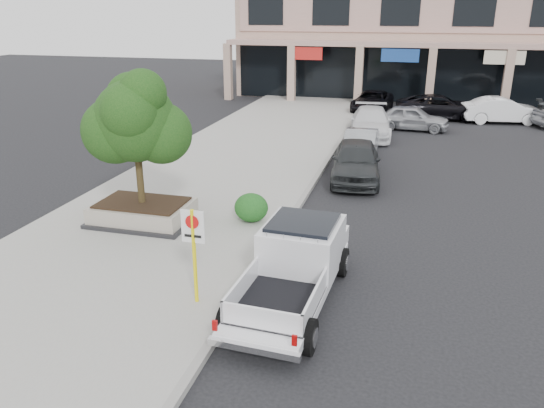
{
  "coord_description": "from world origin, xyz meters",
  "views": [
    {
      "loc": [
        2.11,
        -12.34,
        6.6
      ],
      "look_at": [
        -1.62,
        1.5,
        1.33
      ],
      "focal_mm": 35.0,
      "sensor_mm": 36.0,
      "label": 1
    }
  ],
  "objects": [
    {
      "name": "lot_car_d",
      "position": [
        3.66,
        23.12,
        0.76
      ],
      "size": [
        5.69,
        3.0,
        1.53
      ],
      "primitive_type": "imported",
      "rotation": [
        0.0,
        0.0,
        1.66
      ],
      "color": "black",
      "rests_on": "ground"
    },
    {
      "name": "curb_car_a",
      "position": [
        -0.02,
        8.7,
        0.81
      ],
      "size": [
        2.39,
        4.93,
        1.62
      ],
      "primitive_type": "imported",
      "rotation": [
        0.0,
        0.0,
        0.1
      ],
      "color": "#282B2D",
      "rests_on": "ground"
    },
    {
      "name": "curb_car_d",
      "position": [
        -0.74,
        24.67,
        0.7
      ],
      "size": [
        2.77,
        5.22,
        1.4
      ],
      "primitive_type": "imported",
      "rotation": [
        0.0,
        0.0,
        -0.09
      ],
      "color": "black",
      "rests_on": "ground"
    },
    {
      "name": "lot_car_a",
      "position": [
        2.0,
        19.24,
        0.71
      ],
      "size": [
        4.28,
        1.99,
        1.42
      ],
      "primitive_type": "imported",
      "rotation": [
        0.0,
        0.0,
        1.5
      ],
      "color": "#A2A4AA",
      "rests_on": "ground"
    },
    {
      "name": "ground",
      "position": [
        0.0,
        0.0,
        0.0
      ],
      "size": [
        120.0,
        120.0,
        0.0
      ],
      "primitive_type": "plane",
      "color": "black",
      "rests_on": "ground"
    },
    {
      "name": "planter",
      "position": [
        -6.05,
        1.94,
        0.48
      ],
      "size": [
        3.2,
        2.2,
        0.68
      ],
      "color": "black",
      "rests_on": "sidewalk"
    },
    {
      "name": "curb",
      "position": [
        -1.55,
        6.0,
        0.07
      ],
      "size": [
        0.2,
        52.0,
        0.15
      ],
      "primitive_type": "cube",
      "color": "gray",
      "rests_on": "ground"
    },
    {
      "name": "hedge",
      "position": [
        -2.69,
        2.88,
        0.62
      ],
      "size": [
        1.1,
        0.99,
        0.93
      ],
      "primitive_type": "ellipsoid",
      "color": "#144918",
      "rests_on": "sidewalk"
    },
    {
      "name": "strip_mall",
      "position": [
        8.0,
        33.93,
        4.75
      ],
      "size": [
        40.55,
        12.43,
        9.5
      ],
      "color": "tan",
      "rests_on": "ground"
    },
    {
      "name": "sidewalk",
      "position": [
        -5.5,
        6.0,
        0.07
      ],
      "size": [
        8.0,
        52.0,
        0.15
      ],
      "primitive_type": "cube",
      "color": "gray",
      "rests_on": "ground"
    },
    {
      "name": "curb_car_c",
      "position": [
        -0.16,
        16.9,
        0.77
      ],
      "size": [
        2.64,
        5.49,
        1.54
      ],
      "primitive_type": "imported",
      "rotation": [
        0.0,
        0.0,
        0.09
      ],
      "color": "silver",
      "rests_on": "ground"
    },
    {
      "name": "planter_tree",
      "position": [
        -5.91,
        2.1,
        3.41
      ],
      "size": [
        2.9,
        2.55,
        4.0
      ],
      "color": "#302512",
      "rests_on": "planter"
    },
    {
      "name": "lot_car_b",
      "position": [
        7.34,
        22.77,
        0.78
      ],
      "size": [
        4.93,
        2.37,
        1.56
      ],
      "primitive_type": "imported",
      "rotation": [
        0.0,
        0.0,
        1.73
      ],
      "color": "white",
      "rests_on": "ground"
    },
    {
      "name": "no_parking_sign",
      "position": [
        -2.44,
        -2.26,
        1.63
      ],
      "size": [
        0.55,
        0.09,
        2.3
      ],
      "color": "#FFE80D",
      "rests_on": "sidewalk"
    },
    {
      "name": "pickup_truck",
      "position": [
        -0.35,
        -1.47,
        0.86
      ],
      "size": [
        2.31,
        5.58,
        1.72
      ],
      "primitive_type": null,
      "rotation": [
        0.0,
        0.0,
        -0.05
      ],
      "color": "white",
      "rests_on": "ground"
    },
    {
      "name": "curb_car_b",
      "position": [
        -0.18,
        11.93,
        0.68
      ],
      "size": [
        1.47,
        4.14,
        1.36
      ],
      "primitive_type": "imported",
      "rotation": [
        0.0,
        0.0,
        0.01
      ],
      "color": "gray",
      "rests_on": "ground"
    }
  ]
}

